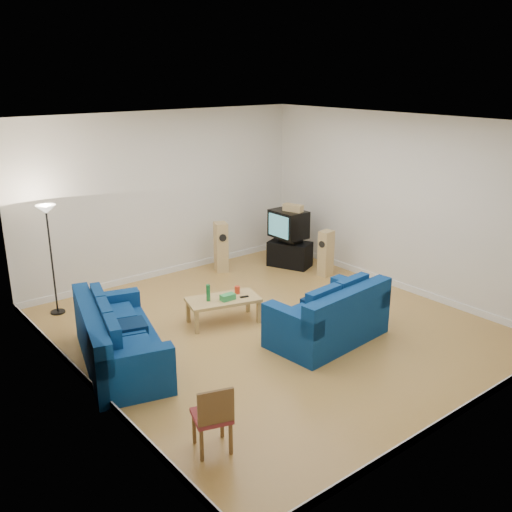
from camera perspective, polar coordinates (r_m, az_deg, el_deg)
room at (r=8.59m, az=1.66°, el=2.16°), size 6.01×6.51×3.21m
sofa_three_seat at (r=8.17m, az=-13.80°, el=-8.46°), size 1.52×2.41×0.86m
sofa_loveseat at (r=8.66m, az=7.44°, el=-6.34°), size 1.88×1.16×0.90m
coffee_table at (r=9.20m, az=-3.30°, el=-4.55°), size 1.26×0.86×0.42m
bottle at (r=9.05m, az=-4.80°, el=-3.68°), size 0.08×0.08×0.27m
tissue_box at (r=9.10m, az=-2.84°, el=-4.12°), size 0.24×0.14×0.10m
red_canister at (r=9.34m, az=-1.89°, el=-3.41°), size 0.11×0.11×0.12m
remote at (r=9.20m, az=-1.18°, el=-4.09°), size 0.15×0.08×0.02m
tv_stand at (r=11.86m, az=3.40°, el=0.21°), size 0.78×0.97×0.52m
av_receiver at (r=11.77m, az=3.47°, el=1.63°), size 0.41×0.47×0.09m
television at (r=11.72m, az=3.25°, el=3.22°), size 0.56×0.73×0.56m
centre_speaker at (r=11.58m, az=3.73°, el=4.82°), size 0.27×0.44×0.14m
speaker_left at (r=11.48m, az=-3.52°, el=0.89°), size 0.32×0.36×1.01m
speaker_right at (r=11.32m, az=7.00°, el=0.27°), size 0.30×0.25×0.91m
floor_lamp at (r=9.75m, az=-20.12°, el=2.96°), size 0.32×0.32×1.86m
dining_chair at (r=6.23m, az=-4.31°, el=-15.59°), size 0.49×0.49×0.81m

